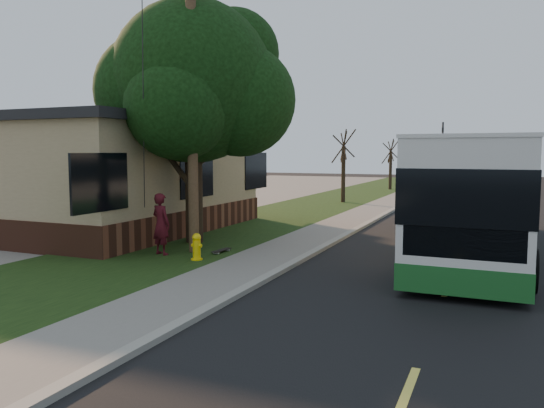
{
  "coord_description": "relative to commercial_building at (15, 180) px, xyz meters",
  "views": [
    {
      "loc": [
        4.96,
        -12.36,
        3.02
      ],
      "look_at": [
        -1.16,
        1.88,
        1.5
      ],
      "focal_mm": 35.0,
      "sensor_mm": 36.0,
      "label": 1
    }
  ],
  "objects": [
    {
      "name": "ground",
      "position": [
        14.0,
        -4.0,
        -1.84
      ],
      "size": [
        120.0,
        120.0,
        0.0
      ],
      "primitive_type": "plane",
      "color": "black",
      "rests_on": "ground"
    },
    {
      "name": "road",
      "position": [
        18.0,
        6.0,
        -1.83
      ],
      "size": [
        8.0,
        80.0,
        0.01
      ],
      "primitive_type": "cube",
      "color": "black",
      "rests_on": "ground"
    },
    {
      "name": "curb",
      "position": [
        14.0,
        6.0,
        -1.78
      ],
      "size": [
        0.25,
        80.0,
        0.12
      ],
      "primitive_type": "cube",
      "color": "gray",
      "rests_on": "ground"
    },
    {
      "name": "sidewalk",
      "position": [
        13.0,
        6.0,
        -1.8
      ],
      "size": [
        2.0,
        80.0,
        0.08
      ],
      "primitive_type": "cube",
      "color": "slate",
      "rests_on": "ground"
    },
    {
      "name": "grass_verge",
      "position": [
        9.5,
        6.0,
        -1.8
      ],
      "size": [
        5.0,
        80.0,
        0.07
      ],
      "primitive_type": "cube",
      "color": "black",
      "rests_on": "ground"
    },
    {
      "name": "building_lot",
      "position": [
        -0.5,
        6.0,
        -1.82
      ],
      "size": [
        15.0,
        80.0,
        0.04
      ],
      "primitive_type": "cube",
      "color": "slate",
      "rests_on": "ground"
    },
    {
      "name": "commercial_building",
      "position": [
        0.0,
        0.0,
        0.0
      ],
      "size": [
        18.4,
        10.4,
        4.25
      ],
      "color": "#937F5B",
      "rests_on": "ground"
    },
    {
      "name": "fire_hydrant",
      "position": [
        11.4,
        -4.0,
        -1.41
      ],
      "size": [
        0.32,
        0.32,
        0.74
      ],
      "color": "yellow",
      "rests_on": "grass_verge"
    },
    {
      "name": "utility_pole",
      "position": [
        10.69,
        -3.01,
        2.79
      ],
      "size": [
        2.86,
        3.21,
        9.07
      ],
      "color": "#473321",
      "rests_on": "ground"
    },
    {
      "name": "leafy_tree",
      "position": [
        9.83,
        -1.35,
        3.33
      ],
      "size": [
        6.3,
        6.0,
        7.8
      ],
      "color": "black",
      "rests_on": "grass_verge"
    },
    {
      "name": "bare_tree_near",
      "position": [
        10.5,
        14.0,
        0.31
      ],
      "size": [
        1.38,
        1.21,
        4.31
      ],
      "color": "black",
      "rests_on": "grass_verge"
    },
    {
      "name": "bare_tree_far",
      "position": [
        11.0,
        26.0,
        0.16
      ],
      "size": [
        1.38,
        1.21,
        4.03
      ],
      "color": "black",
      "rests_on": "grass_verge"
    },
    {
      "name": "traffic_signal",
      "position": [
        14.5,
        30.0,
        1.32
      ],
      "size": [
        0.18,
        0.22,
        5.5
      ],
      "color": "#2D2D30",
      "rests_on": "ground"
    },
    {
      "name": "transit_bus",
      "position": [
        18.36,
        0.68,
        -0.04
      ],
      "size": [
        2.89,
        12.51,
        3.38
      ],
      "color": "silver",
      "rests_on": "ground"
    },
    {
      "name": "skateboarder",
      "position": [
        10.06,
        -3.74,
        -0.88
      ],
      "size": [
        0.74,
        0.59,
        1.78
      ],
      "primitive_type": "imported",
      "rotation": [
        0.0,
        0.0,
        2.87
      ],
      "color": "#430D15",
      "rests_on": "grass_verge"
    },
    {
      "name": "skateboard_main",
      "position": [
        11.5,
        -2.77,
        -1.71
      ],
      "size": [
        0.26,
        0.84,
        0.08
      ],
      "color": "black",
      "rests_on": "grass_verge"
    },
    {
      "name": "dumpster",
      "position": [
        4.53,
        1.75,
        -1.06
      ],
      "size": [
        1.9,
        1.64,
        1.47
      ],
      "color": "#133121",
      "rests_on": "building_lot"
    },
    {
      "name": "distant_car",
      "position": [
        15.91,
        26.09,
        -1.16
      ],
      "size": [
        1.9,
        4.09,
        1.36
      ],
      "primitive_type": "imported",
      "rotation": [
        0.0,
        0.0,
        0.08
      ],
      "color": "black",
      "rests_on": "ground"
    }
  ]
}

